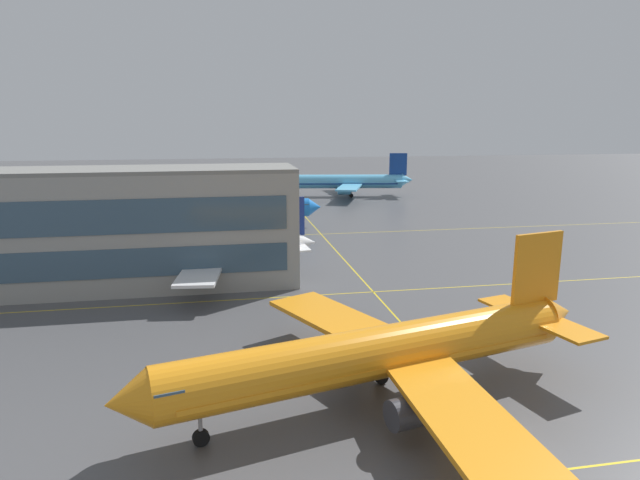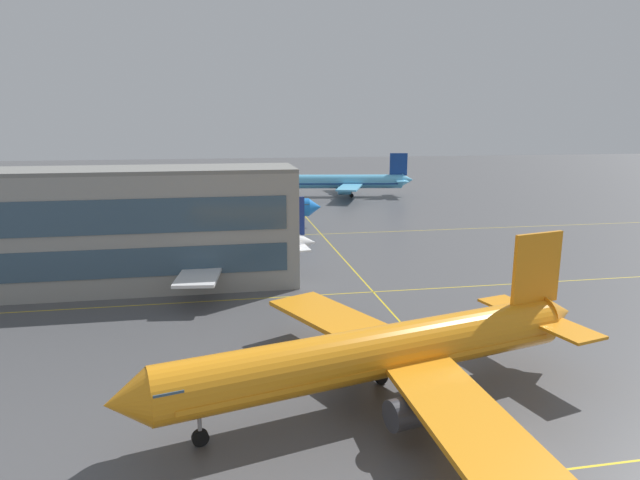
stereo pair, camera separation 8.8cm
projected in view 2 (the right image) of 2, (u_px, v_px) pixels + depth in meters
ground_plane at (519, 454)px, 35.06m from camera, size 600.00×600.00×0.00m
airliner_front_gate at (383, 352)px, 40.62m from camera, size 38.69×32.91×12.14m
airliner_second_row at (195, 252)px, 73.68m from camera, size 34.85×29.92×10.83m
airliner_third_row at (229, 209)px, 108.28m from camera, size 37.23×32.19×11.60m
airliner_far_left_stand at (346, 182)px, 156.14m from camera, size 40.00×34.15×12.45m
taxiway_markings at (373, 292)px, 68.53m from camera, size 166.77×121.51×0.01m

